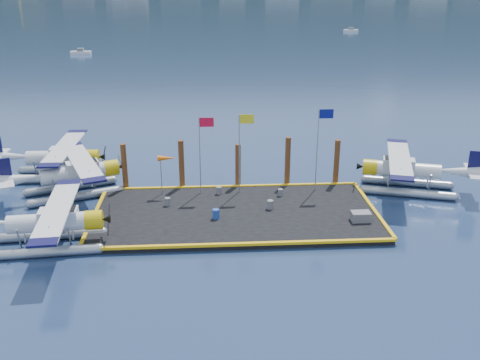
{
  "coord_description": "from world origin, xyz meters",
  "views": [
    {
      "loc": [
        -1.91,
        -34.96,
        16.08
      ],
      "look_at": [
        0.45,
        2.0,
        2.07
      ],
      "focal_mm": 40.0,
      "sensor_mm": 36.0,
      "label": 1
    }
  ],
  "objects_px": {
    "crate": "(361,216)",
    "seaplane_b": "(78,175)",
    "seaplane_a": "(53,225)",
    "piling_3": "(288,163)",
    "drum_0": "(168,202)",
    "piling_0": "(125,168)",
    "drum_4": "(280,192)",
    "drum_2": "(270,205)",
    "drum_3": "(216,214)",
    "flagpole_yellow": "(242,141)",
    "seaplane_c": "(61,160)",
    "seaplane_d": "(404,172)",
    "flagpole_blue": "(320,138)",
    "piling_1": "(182,166)",
    "flagpole_red": "(202,144)",
    "piling_4": "(336,164)",
    "windsock": "(167,159)",
    "drum_5": "(219,190)",
    "piling_2": "(238,167)"
  },
  "relations": [
    {
      "from": "flagpole_blue",
      "to": "piling_0",
      "type": "height_order",
      "value": "flagpole_blue"
    },
    {
      "from": "drum_5",
      "to": "windsock",
      "type": "distance_m",
      "value": 4.69
    },
    {
      "from": "seaplane_c",
      "to": "piling_3",
      "type": "relative_size",
      "value": 2.45
    },
    {
      "from": "drum_5",
      "to": "piling_1",
      "type": "xyz_separation_m",
      "value": [
        -2.9,
        1.92,
        1.41
      ]
    },
    {
      "from": "flagpole_red",
      "to": "piling_0",
      "type": "relative_size",
      "value": 1.5
    },
    {
      "from": "flagpole_blue",
      "to": "piling_2",
      "type": "bearing_deg",
      "value": 165.52
    },
    {
      "from": "crate",
      "to": "flagpole_yellow",
      "type": "distance_m",
      "value": 10.48
    },
    {
      "from": "piling_2",
      "to": "drum_0",
      "type": "bearing_deg",
      "value": -144.24
    },
    {
      "from": "drum_2",
      "to": "piling_1",
      "type": "height_order",
      "value": "piling_1"
    },
    {
      "from": "drum_3",
      "to": "piling_4",
      "type": "distance_m",
      "value": 11.89
    },
    {
      "from": "drum_5",
      "to": "piling_1",
      "type": "relative_size",
      "value": 0.14
    },
    {
      "from": "seaplane_c",
      "to": "piling_4",
      "type": "distance_m",
      "value": 23.16
    },
    {
      "from": "seaplane_c",
      "to": "piling_2",
      "type": "xyz_separation_m",
      "value": [
        14.88,
        -3.57,
        0.26
      ]
    },
    {
      "from": "crate",
      "to": "windsock",
      "type": "bearing_deg",
      "value": 156.65
    },
    {
      "from": "flagpole_yellow",
      "to": "piling_2",
      "type": "distance_m",
      "value": 3.07
    },
    {
      "from": "seaplane_a",
      "to": "piling_3",
      "type": "relative_size",
      "value": 2.37
    },
    {
      "from": "drum_0",
      "to": "piling_0",
      "type": "relative_size",
      "value": 0.15
    },
    {
      "from": "seaplane_d",
      "to": "flagpole_blue",
      "type": "xyz_separation_m",
      "value": [
        -6.96,
        -0.37,
        3.06
      ]
    },
    {
      "from": "crate",
      "to": "seaplane_a",
      "type": "bearing_deg",
      "value": -174.73
    },
    {
      "from": "flagpole_red",
      "to": "windsock",
      "type": "xyz_separation_m",
      "value": [
        -2.73,
        0.0,
        -1.17
      ]
    },
    {
      "from": "seaplane_c",
      "to": "drum_4",
      "type": "xyz_separation_m",
      "value": [
        17.99,
        -6.14,
        -0.97
      ]
    },
    {
      "from": "flagpole_red",
      "to": "windsock",
      "type": "relative_size",
      "value": 1.92
    },
    {
      "from": "seaplane_c",
      "to": "piling_1",
      "type": "xyz_separation_m",
      "value": [
        10.38,
        -3.57,
        0.46
      ]
    },
    {
      "from": "seaplane_c",
      "to": "piling_1",
      "type": "distance_m",
      "value": 10.98
    },
    {
      "from": "drum_3",
      "to": "flagpole_blue",
      "type": "distance_m",
      "value": 10.24
    },
    {
      "from": "seaplane_c",
      "to": "flagpole_red",
      "type": "height_order",
      "value": "flagpole_red"
    },
    {
      "from": "drum_2",
      "to": "seaplane_a",
      "type": "bearing_deg",
      "value": -163.19
    },
    {
      "from": "crate",
      "to": "seaplane_b",
      "type": "bearing_deg",
      "value": 160.96
    },
    {
      "from": "drum_2",
      "to": "flagpole_red",
      "type": "distance_m",
      "value": 6.96
    },
    {
      "from": "seaplane_a",
      "to": "flagpole_red",
      "type": "height_order",
      "value": "flagpole_red"
    },
    {
      "from": "drum_0",
      "to": "drum_2",
      "type": "distance_m",
      "value": 7.55
    },
    {
      "from": "flagpole_red",
      "to": "piling_3",
      "type": "relative_size",
      "value": 1.4
    },
    {
      "from": "piling_3",
      "to": "seaplane_b",
      "type": "bearing_deg",
      "value": -178.9
    },
    {
      "from": "drum_3",
      "to": "piling_1",
      "type": "height_order",
      "value": "piling_1"
    },
    {
      "from": "crate",
      "to": "drum_0",
      "type": "bearing_deg",
      "value": 165.27
    },
    {
      "from": "flagpole_blue",
      "to": "windsock",
      "type": "bearing_deg",
      "value": 180.0
    },
    {
      "from": "seaplane_b",
      "to": "drum_3",
      "type": "height_order",
      "value": "seaplane_b"
    },
    {
      "from": "piling_0",
      "to": "windsock",
      "type": "bearing_deg",
      "value": -24.73
    },
    {
      "from": "seaplane_b",
      "to": "drum_3",
      "type": "xyz_separation_m",
      "value": [
        10.7,
        -6.1,
        -0.89
      ]
    },
    {
      "from": "drum_3",
      "to": "flagpole_blue",
      "type": "xyz_separation_m",
      "value": [
        8.12,
        4.82,
        3.95
      ]
    },
    {
      "from": "seaplane_d",
      "to": "flagpole_yellow",
      "type": "bearing_deg",
      "value": 108.48
    },
    {
      "from": "crate",
      "to": "flagpole_red",
      "type": "relative_size",
      "value": 0.22
    },
    {
      "from": "drum_2",
      "to": "crate",
      "type": "height_order",
      "value": "crate"
    },
    {
      "from": "drum_3",
      "to": "flagpole_yellow",
      "type": "height_order",
      "value": "flagpole_yellow"
    },
    {
      "from": "seaplane_d",
      "to": "piling_2",
      "type": "height_order",
      "value": "piling_2"
    },
    {
      "from": "piling_1",
      "to": "drum_4",
      "type": "bearing_deg",
      "value": -18.71
    },
    {
      "from": "seaplane_b",
      "to": "drum_4",
      "type": "distance_m",
      "value": 15.93
    },
    {
      "from": "seaplane_d",
      "to": "piling_4",
      "type": "bearing_deg",
      "value": 93.41
    },
    {
      "from": "crate",
      "to": "drum_4",
      "type": "bearing_deg",
      "value": 135.25
    },
    {
      "from": "drum_2",
      "to": "drum_4",
      "type": "height_order",
      "value": "drum_2"
    }
  ]
}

